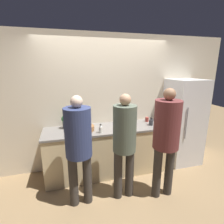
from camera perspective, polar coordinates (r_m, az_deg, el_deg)
name	(u,v)px	position (r m, az deg, el deg)	size (l,w,h in m)	color
ground_plane	(114,182)	(3.35, 0.75, -21.82)	(14.00, 14.00, 0.00)	#8C704C
wall_back	(104,103)	(3.47, -2.49, 3.07)	(5.20, 0.06, 2.60)	beige
counter	(109,149)	(3.44, -1.05, -12.04)	(2.36, 0.70, 0.90)	beige
refrigerator	(183,122)	(3.95, 22.22, -2.93)	(0.65, 0.68, 1.75)	white
person_left	(79,142)	(2.48, -10.86, -9.63)	(0.37, 0.37, 1.63)	#38332D
person_center	(124,139)	(2.59, 4.09, -8.79)	(0.34, 0.34, 1.63)	#38332D
person_right	(166,134)	(2.70, 17.30, -6.76)	(0.38, 0.38, 1.71)	#38332D
fruit_bowl	(85,128)	(3.12, -8.83, -5.20)	(0.33, 0.33, 0.13)	brown
utensil_crock	(133,118)	(3.61, 6.76, -1.85)	(0.11, 0.11, 0.30)	#3D424C
bottle_clear	(101,129)	(2.98, -3.75, -5.71)	(0.06, 0.06, 0.15)	silver
bottle_amber	(69,127)	(3.10, -13.87, -4.67)	(0.06, 0.06, 0.24)	brown
bottle_dark	(151,122)	(3.44, 12.62, -3.26)	(0.08, 0.08, 0.15)	#333338
cup_red	(147,119)	(3.65, 11.34, -2.37)	(0.07, 0.07, 0.09)	#A33D33
potted_plant	(66,121)	(3.27, -14.93, -2.91)	(0.14, 0.14, 0.25)	#3D3D42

